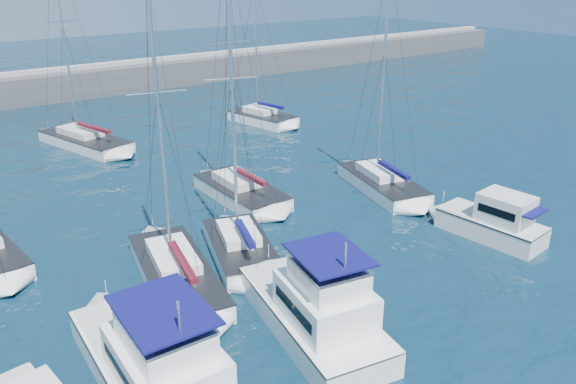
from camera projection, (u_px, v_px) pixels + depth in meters
ground at (326, 308)px, 25.66m from camera, size 220.00×220.00×0.00m
breakwater at (33, 91)px, 64.01m from camera, size 160.00×6.00×4.45m
motor_yacht_port_inner at (160, 371)px, 20.06m from camera, size 3.93×10.09×4.69m
motor_yacht_stbd_inner at (317, 311)px, 23.47m from camera, size 5.00×9.01×4.69m
motor_yacht_stbd_outer at (495, 223)px, 31.89m from camera, size 2.98×6.09×3.20m
sailboat_mid_b at (177, 274)px, 27.51m from camera, size 4.74×9.19×14.93m
sailboat_mid_c at (241, 248)px, 29.95m from camera, size 4.93×7.27×15.17m
sailboat_mid_d at (241, 191)px, 37.44m from camera, size 3.19×7.65×16.28m
sailboat_mid_e at (382, 183)px, 38.83m from camera, size 4.96×8.37×15.26m
sailboat_back_b at (85, 141)px, 48.06m from camera, size 5.63×10.14×16.55m
sailboat_back_c at (262, 118)px, 55.18m from camera, size 4.46×7.45×13.38m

